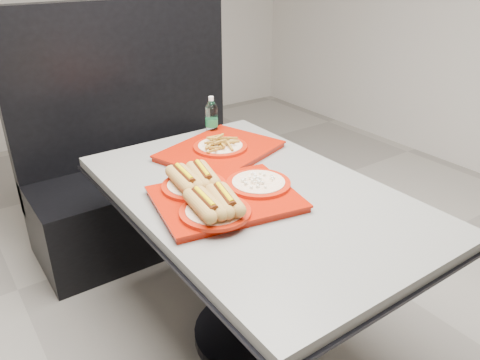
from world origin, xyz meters
TOP-DOWN VIEW (x-y plane):
  - ground at (0.00, 0.00)m, footprint 6.00×6.00m
  - diner_table at (0.00, 0.00)m, footprint 0.92×1.42m
  - booth_bench at (0.00, 1.09)m, footprint 1.30×0.57m
  - tray_near at (-0.16, -0.01)m, footprint 0.57×0.48m
  - tray_far at (0.09, 0.37)m, footprint 0.60×0.53m
  - water_bottle at (0.19, 0.61)m, footprint 0.06×0.06m

SIDE VIEW (x-z plane):
  - ground at x=0.00m, z-range 0.00..0.00m
  - booth_bench at x=0.00m, z-range -0.27..1.08m
  - diner_table at x=0.00m, z-range 0.21..0.96m
  - tray_far at x=0.09m, z-range 0.73..0.83m
  - tray_near at x=-0.16m, z-range 0.74..0.85m
  - water_bottle at x=0.19m, z-range 0.74..0.93m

